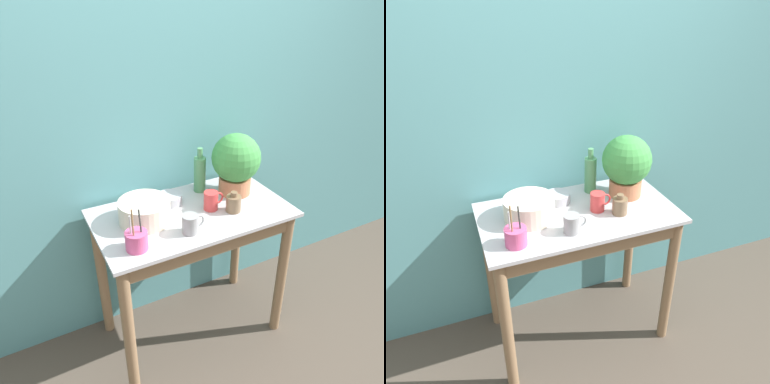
# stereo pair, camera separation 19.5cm
# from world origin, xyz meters

# --- Properties ---
(ground_plane) EXTENTS (12.00, 12.00, 0.00)m
(ground_plane) POSITION_xyz_m (0.00, 0.00, 0.00)
(ground_plane) COLOR #4C4238
(wall_back) EXTENTS (6.00, 0.05, 2.40)m
(wall_back) POSITION_xyz_m (0.00, 0.64, 1.20)
(wall_back) COLOR teal
(wall_back) RESTS_ON ground_plane
(counter_table) EXTENTS (1.05, 0.58, 0.88)m
(counter_table) POSITION_xyz_m (0.00, 0.27, 0.66)
(counter_table) COLOR #846647
(counter_table) RESTS_ON ground_plane
(potted_plant) EXTENTS (0.28, 0.28, 0.36)m
(potted_plant) POSITION_xyz_m (0.32, 0.37, 1.08)
(potted_plant) COLOR #B7704C
(potted_plant) RESTS_ON counter_table
(bowl_wash_large) EXTENTS (0.27, 0.27, 0.12)m
(bowl_wash_large) POSITION_xyz_m (-0.26, 0.32, 0.94)
(bowl_wash_large) COLOR beige
(bowl_wash_large) RESTS_ON counter_table
(bottle_tall) EXTENTS (0.07, 0.07, 0.27)m
(bottle_tall) POSITION_xyz_m (0.15, 0.48, 0.99)
(bottle_tall) COLOR #4C8C59
(bottle_tall) RESTS_ON counter_table
(bottle_short) EXTENTS (0.08, 0.08, 0.12)m
(bottle_short) POSITION_xyz_m (0.20, 0.20, 0.93)
(bottle_short) COLOR brown
(bottle_short) RESTS_ON counter_table
(mug_grey) EXTENTS (0.12, 0.08, 0.10)m
(mug_grey) POSITION_xyz_m (-0.09, 0.12, 0.93)
(mug_grey) COLOR gray
(mug_grey) RESTS_ON counter_table
(mug_red) EXTENTS (0.12, 0.08, 0.10)m
(mug_red) POSITION_xyz_m (0.11, 0.27, 0.93)
(mug_red) COLOR #C63838
(mug_red) RESTS_ON counter_table
(bowl_small_steel) EXTENTS (0.14, 0.14, 0.05)m
(bowl_small_steel) POSITION_xyz_m (-0.07, 0.43, 0.91)
(bowl_small_steel) COLOR #A8A8B2
(bowl_small_steel) RESTS_ON counter_table
(utensil_cup) EXTENTS (0.11, 0.11, 0.22)m
(utensil_cup) POSITION_xyz_m (-0.38, 0.12, 0.93)
(utensil_cup) COLOR #CC4C7F
(utensil_cup) RESTS_ON counter_table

